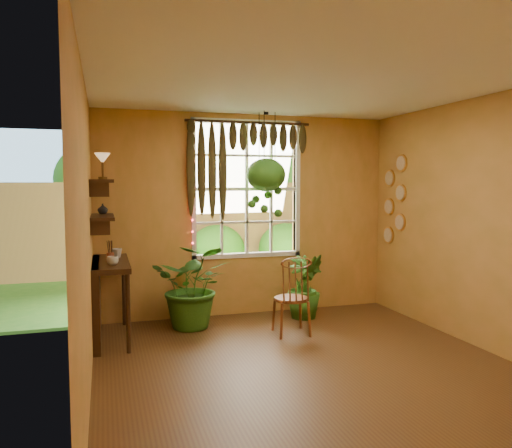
{
  "coord_description": "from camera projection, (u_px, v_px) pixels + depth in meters",
  "views": [
    {
      "loc": [
        -1.86,
        -4.22,
        1.77
      ],
      "look_at": [
        -0.21,
        1.15,
        1.32
      ],
      "focal_mm": 35.0,
      "sensor_mm": 36.0,
      "label": 1
    }
  ],
  "objects": [
    {
      "name": "tiffany_lamp",
      "position": [
        102.0,
        160.0,
        5.33
      ],
      "size": [
        0.17,
        0.17,
        0.28
      ],
      "color": "#533817",
      "rests_on": "shelf_upper"
    },
    {
      "name": "counter_ledge",
      "position": [
        101.0,
        292.0,
        5.63
      ],
      "size": [
        0.4,
        1.2,
        0.9
      ],
      "color": "#35200E",
      "rests_on": "floor"
    },
    {
      "name": "shelf_vase",
      "position": [
        103.0,
        209.0,
        5.86
      ],
      "size": [
        0.14,
        0.14,
        0.12
      ],
      "primitive_type": "imported",
      "rotation": [
        0.0,
        0.0,
        0.2
      ],
      "color": "#B2AD99",
      "rests_on": "shelf_lower"
    },
    {
      "name": "backyard",
      "position": [
        201.0,
        206.0,
        11.23
      ],
      "size": [
        14.0,
        10.0,
        12.0
      ],
      "color": "#25611B",
      "rests_on": "ground"
    },
    {
      "name": "cup_a",
      "position": [
        113.0,
        261.0,
        5.35
      ],
      "size": [
        0.15,
        0.15,
        0.1
      ],
      "primitive_type": "imported",
      "rotation": [
        0.0,
        0.0,
        0.31
      ],
      "color": "silver",
      "rests_on": "counter_ledge"
    },
    {
      "name": "valance_vine",
      "position": [
        243.0,
        145.0,
        6.56
      ],
      "size": [
        1.7,
        0.12,
        1.1
      ],
      "color": "#35200E",
      "rests_on": "window"
    },
    {
      "name": "potted_plant_mid",
      "position": [
        306.0,
        286.0,
        6.56
      ],
      "size": [
        0.48,
        0.39,
        0.85
      ],
      "primitive_type": "imported",
      "rotation": [
        0.0,
        0.0,
        0.02
      ],
      "color": "#1D4F15",
      "rests_on": "floor"
    },
    {
      "name": "hanging_basket",
      "position": [
        266.0,
        177.0,
        6.5
      ],
      "size": [
        0.51,
        0.51,
        1.38
      ],
      "color": "black",
      "rests_on": "ceiling"
    },
    {
      "name": "wall_left",
      "position": [
        86.0,
        236.0,
        4.02
      ],
      "size": [
        0.0,
        4.5,
        4.5
      ],
      "primitive_type": "plane",
      "rotation": [
        1.57,
        0.0,
        1.57
      ],
      "color": "#D69349",
      "rests_on": "floor"
    },
    {
      "name": "wall_plates",
      "position": [
        394.0,
        200.0,
        6.87
      ],
      "size": [
        0.04,
        0.32,
        1.1
      ],
      "primitive_type": null,
      "color": "#F9EDCB",
      "rests_on": "wall_right"
    },
    {
      "name": "shelf_upper",
      "position": [
        102.0,
        181.0,
        5.54
      ],
      "size": [
        0.25,
        0.9,
        0.04
      ],
      "primitive_type": "cube",
      "color": "#35200E",
      "rests_on": "wall_left"
    },
    {
      "name": "potted_plant_left",
      "position": [
        194.0,
        286.0,
        6.12
      ],
      "size": [
        1.17,
        1.09,
        1.05
      ],
      "primitive_type": "imported",
      "rotation": [
        0.0,
        0.0,
        -0.35
      ],
      "color": "#1D4F15",
      "rests_on": "floor"
    },
    {
      "name": "potted_plant_right",
      "position": [
        304.0,
        287.0,
        6.58
      ],
      "size": [
        0.5,
        0.5,
        0.81
      ],
      "primitive_type": "imported",
      "rotation": [
        0.0,
        0.0,
        0.1
      ],
      "color": "#1D4F15",
      "rests_on": "floor"
    },
    {
      "name": "ceiling",
      "position": [
        316.0,
        81.0,
        4.49
      ],
      "size": [
        4.5,
        4.5,
        0.0
      ],
      "primitive_type": "plane",
      "rotation": [
        3.14,
        0.0,
        0.0
      ],
      "color": "white",
      "rests_on": "wall_back"
    },
    {
      "name": "shelf_lower",
      "position": [
        102.0,
        217.0,
        5.58
      ],
      "size": [
        0.25,
        0.9,
        0.04
      ],
      "primitive_type": "cube",
      "color": "#35200E",
      "rests_on": "wall_left"
    },
    {
      "name": "floor",
      "position": [
        313.0,
        372.0,
        4.71
      ],
      "size": [
        4.5,
        4.5,
        0.0
      ],
      "primitive_type": "plane",
      "color": "#553618",
      "rests_on": "ground"
    },
    {
      "name": "brush_jar",
      "position": [
        110.0,
        251.0,
        5.6
      ],
      "size": [
        0.08,
        0.08,
        0.3
      ],
      "color": "brown",
      "rests_on": "counter_ledge"
    },
    {
      "name": "cup_b",
      "position": [
        117.0,
        253.0,
        5.88
      ],
      "size": [
        0.12,
        0.12,
        0.11
      ],
      "primitive_type": "imported",
      "rotation": [
        0.0,
        0.0,
        0.05
      ],
      "color": "beige",
      "rests_on": "counter_ledge"
    },
    {
      "name": "window",
      "position": [
        247.0,
        189.0,
        6.75
      ],
      "size": [
        1.52,
        0.1,
        1.86
      ],
      "color": "white",
      "rests_on": "wall_back"
    },
    {
      "name": "wall_right",
      "position": [
        491.0,
        224.0,
        5.19
      ],
      "size": [
        0.0,
        4.5,
        4.5
      ],
      "primitive_type": "plane",
      "rotation": [
        1.57,
        0.0,
        -1.57
      ],
      "color": "#D69349",
      "rests_on": "floor"
    },
    {
      "name": "windsor_chair",
      "position": [
        292.0,
        308.0,
        5.85
      ],
      "size": [
        0.43,
        0.45,
        1.07
      ],
      "rotation": [
        0.0,
        0.0,
        -0.07
      ],
      "color": "brown",
      "rests_on": "floor"
    },
    {
      "name": "wall_back",
      "position": [
        247.0,
        215.0,
        6.75
      ],
      "size": [
        4.0,
        0.0,
        4.0
      ],
      "primitive_type": "plane",
      "rotation": [
        1.57,
        0.0,
        0.0
      ],
      "color": "#D69349",
      "rests_on": "floor"
    },
    {
      "name": "string_lights",
      "position": [
        192.0,
        185.0,
        6.44
      ],
      "size": [
        0.03,
        0.03,
        1.54
      ],
      "primitive_type": null,
      "color": "#FF2633",
      "rests_on": "window"
    }
  ]
}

